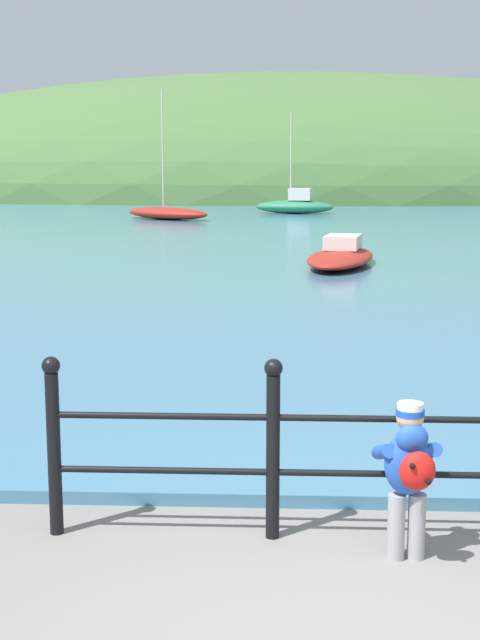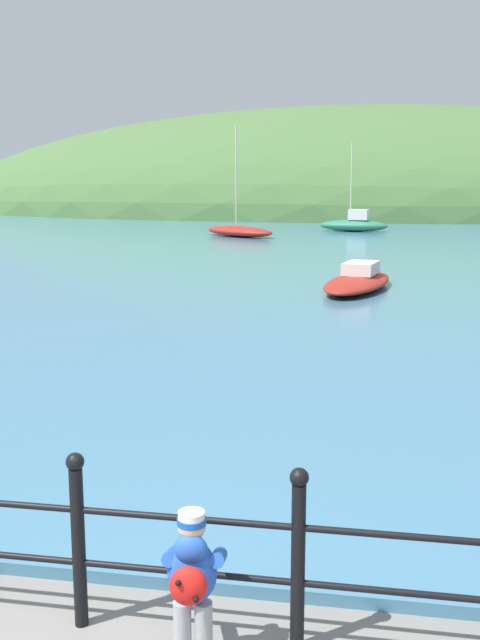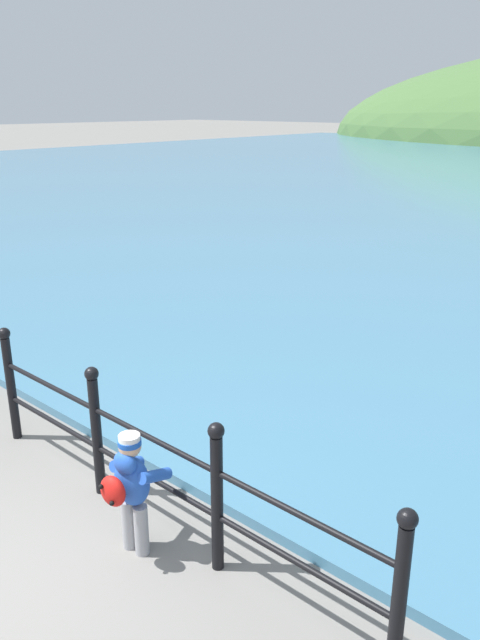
{
  "view_description": "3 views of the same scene",
  "coord_description": "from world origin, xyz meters",
  "views": [
    {
      "loc": [
        -0.34,
        -4.06,
        2.43
      ],
      "look_at": [
        -0.74,
        4.57,
        0.92
      ],
      "focal_mm": 50.0,
      "sensor_mm": 36.0,
      "label": 1
    },
    {
      "loc": [
        1.46,
        -2.78,
        2.93
      ],
      "look_at": [
        -0.15,
        6.23,
        1.21
      ],
      "focal_mm": 42.0,
      "sensor_mm": 36.0,
      "label": 2
    },
    {
      "loc": [
        3.72,
        -1.22,
        3.27
      ],
      "look_at": [
        -0.84,
        3.87,
        0.9
      ],
      "focal_mm": 35.0,
      "sensor_mm": 36.0,
      "label": 3
    }
  ],
  "objects": [
    {
      "name": "child_in_coat",
      "position": [
        0.46,
        1.2,
        0.61
      ],
      "size": [
        0.41,
        0.55,
        1.0
      ],
      "color": "#99999E",
      "rests_on": "ground"
    },
    {
      "name": "iron_railing",
      "position": [
        0.34,
        1.5,
        0.64
      ],
      "size": [
        4.44,
        0.12,
        1.21
      ],
      "color": "black",
      "rests_on": "ground"
    }
  ]
}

